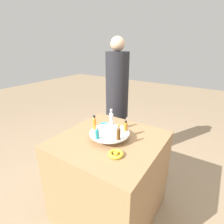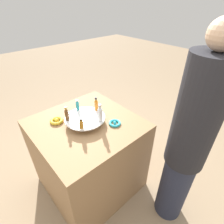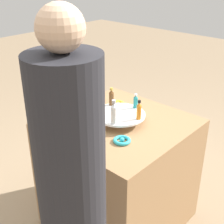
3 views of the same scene
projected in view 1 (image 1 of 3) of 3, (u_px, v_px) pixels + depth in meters
The scene contains 11 objects.
ground_plane at pixel (110, 208), 1.72m from camera, with size 12.00×12.00×0.00m, color #997F60.
party_table at pixel (110, 177), 1.58m from camera, with size 0.82×0.82×0.79m.
display_stand at pixel (109, 134), 1.42m from camera, with size 0.33×0.33×0.06m.
bottle_amber at pixel (126, 126), 1.43m from camera, with size 0.03×0.03×0.09m.
bottle_clear at pixel (111, 118), 1.52m from camera, with size 0.04×0.04×0.15m.
bottle_orange at pixel (94, 123), 1.45m from camera, with size 0.03×0.03×0.12m.
bottle_teal at pixel (97, 133), 1.31m from camera, with size 0.03×0.03×0.10m.
bottle_brown at pixel (118, 133), 1.29m from camera, with size 0.03×0.03×0.12m.
ribbon_bow_teal at pixel (105, 125), 1.65m from camera, with size 0.10×0.10×0.03m.
ribbon_bow_gold at pixel (116, 154), 1.21m from camera, with size 0.11×0.11×0.04m.
person_figure at pixel (117, 105), 2.16m from camera, with size 0.27×0.27×1.60m.
Camera 1 is at (0.71, -1.04, 1.52)m, focal length 28.00 mm.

